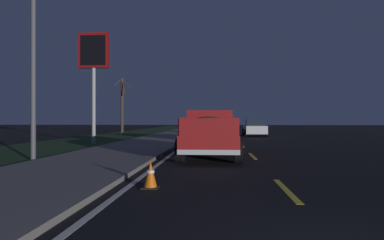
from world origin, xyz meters
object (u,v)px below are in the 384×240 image
object	(u,v)px
pickup_truck	(209,132)
sedan_silver	(210,130)
sedan_white	(255,128)
gas_price_sign	(94,60)
bare_tree_far	(122,105)
traffic_cone_near	(151,175)
street_light_near	(41,25)

from	to	relation	value
pickup_truck	sedan_silver	distance (m)	10.03
sedan_white	gas_price_sign	distance (m)	15.62
pickup_truck	bare_tree_far	xyz separation A→B (m)	(18.53, 9.00, 1.98)
bare_tree_far	traffic_cone_near	size ratio (longest dim) A/B	9.74
street_light_near	bare_tree_far	size ratio (longest dim) A/B	1.43
sedan_silver	gas_price_sign	xyz separation A→B (m)	(-3.19, 7.18, 4.42)
pickup_truck	bare_tree_far	distance (m)	20.70
sedan_white	bare_tree_far	size ratio (longest dim) A/B	0.78
pickup_truck	traffic_cone_near	world-z (taller)	pickup_truck
gas_price_sign	traffic_cone_near	world-z (taller)	gas_price_sign
pickup_truck	sedan_white	xyz separation A→B (m)	(16.92, -3.70, -0.20)
pickup_truck	gas_price_sign	distance (m)	10.92
gas_price_sign	bare_tree_far	size ratio (longest dim) A/B	1.23
bare_tree_far	pickup_truck	bearing A→B (deg)	-154.11
sedan_white	gas_price_sign	xyz separation A→B (m)	(-10.08, 11.09, 4.42)
street_light_near	sedan_silver	bearing A→B (deg)	-25.87
sedan_white	sedan_silver	bearing A→B (deg)	150.47
street_light_near	bare_tree_far	xyz separation A→B (m)	(20.41, 3.02, -1.89)
gas_price_sign	bare_tree_far	distance (m)	12.02
sedan_white	street_light_near	xyz separation A→B (m)	(-18.79, 9.67, 4.07)
gas_price_sign	traffic_cone_near	bearing A→B (deg)	-154.30
bare_tree_far	sedan_white	bearing A→B (deg)	-97.26
sedan_silver	sedan_white	size ratio (longest dim) A/B	1.00
sedan_white	street_light_near	world-z (taller)	street_light_near
gas_price_sign	traffic_cone_near	xyz separation A→B (m)	(-13.00, -6.26, -4.92)
bare_tree_far	traffic_cone_near	world-z (taller)	bare_tree_far
pickup_truck	sedan_silver	bearing A→B (deg)	1.19
sedan_silver	gas_price_sign	world-z (taller)	gas_price_sign
sedan_white	traffic_cone_near	world-z (taller)	sedan_white
sedan_white	traffic_cone_near	size ratio (longest dim) A/B	7.64
sedan_silver	sedan_white	distance (m)	7.92
sedan_silver	bare_tree_far	world-z (taller)	bare_tree_far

